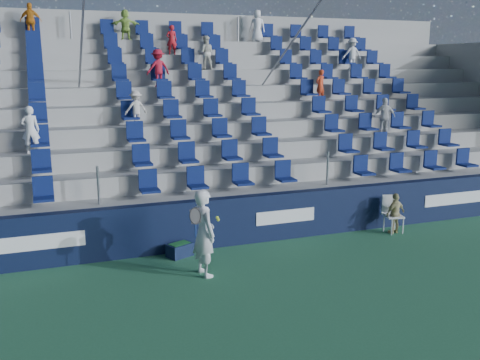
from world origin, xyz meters
The scene contains 7 objects.
ground centered at (0.00, 0.00, 0.00)m, with size 70.00×70.00×0.00m, color #307049.
sponsor_wall centered at (0.00, 3.15, 0.60)m, with size 24.00×0.32×1.20m.
grandstand centered at (-0.01, 8.24, 2.14)m, with size 24.00×8.17×6.63m.
tennis_player centered at (-1.09, 1.47, 0.94)m, with size 0.69×0.75×1.87m.
line_judge_chair centered at (4.45, 2.65, 0.57)m, with size 0.52×0.54×0.99m.
line_judge centered at (4.45, 2.50, 0.54)m, with size 0.64×0.27×1.09m, color tan.
ball_bin centered at (-1.31, 2.75, 0.17)m, with size 0.66×0.57×0.32m.
Camera 1 is at (-4.06, -8.83, 4.39)m, focal length 40.00 mm.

